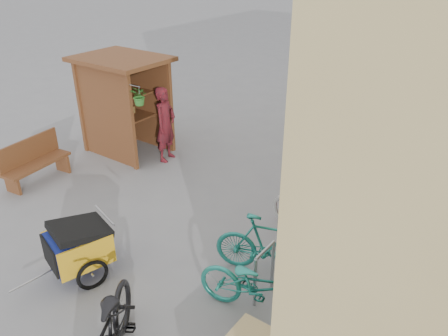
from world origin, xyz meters
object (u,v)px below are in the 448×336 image
Objects in this scene: kiosk at (121,92)px; bike_6 at (370,175)px; child_trailer at (79,245)px; bike_7 at (376,161)px; bike_3 at (318,206)px; bike_5 at (342,180)px; shopping_carts at (429,131)px; bike_2 at (317,215)px; bike_0 at (262,287)px; bench at (34,160)px; bike_4 at (342,196)px; person_kiosk at (165,124)px; bike_1 at (269,246)px.

bike_6 is at bearing 14.80° from kiosk.
child_trailer is 0.96× the size of bike_7.
bike_3 is 1.24m from bike_5.
bike_2 is at bearing -97.75° from shopping_carts.
shopping_carts is 0.89× the size of bike_7.
shopping_carts is at bearing -15.51° from bike_0.
bench reaches higher than child_trailer.
bike_0 is at bearing -167.48° from bike_5.
bike_2 reaches higher than child_trailer.
bike_0 is at bearing -171.21° from bike_4.
bike_0 is at bearing -26.03° from kiosk.
person_kiosk reaches higher than bike_7.
shopping_carts is 0.97× the size of bike_3.
bike_3 is (5.47, -0.38, -1.08)m from kiosk.
shopping_carts is 2.36m from bike_7.
bike_1 is 3.53m from bike_6.
bike_2 is 1.22× the size of bike_4.
bike_5 reaches higher than bike_6.
bike_4 is at bearing 16.16° from bench.
bike_3 is at bearing 69.78° from child_trailer.
kiosk reaches higher than bike_6.
bike_3 is at bearing -22.07° from bike_1.
person_kiosk is at bearing -140.99° from shopping_carts.
shopping_carts is at bearing 9.15° from bike_6.
bike_1 reaches higher than bike_5.
bike_6 is (-0.50, -2.80, -0.18)m from shopping_carts.
bike_1 is (5.78, 0.34, 0.02)m from bench.
bike_3 is at bearing -169.80° from bike_6.
bike_0 is 1.00× the size of bike_2.
bench is (-0.40, -2.32, -1.05)m from kiosk.
person_kiosk is at bearing 130.74° from child_trailer.
bike_6 is (0.18, 2.23, -0.10)m from bike_2.
bike_5 is at bearing -6.11° from bike_0.
bike_7 is (0.27, 2.41, 0.05)m from bike_3.
shopping_carts reaches higher than bench.
bench is at bearing -135.18° from shopping_carts.
bike_0 is at bearing -161.03° from bike_6.
bike_5 is 1.22m from bike_7.
shopping_carts is 0.80× the size of bike_2.
bike_0 is (2.81, 0.91, -0.03)m from child_trailer.
bike_5 is at bearing -19.63° from bike_1.
bench is at bearing 74.48° from bike_1.
shopping_carts is 4.77m from bike_3.
bike_0 and bike_2 have the same top height.
shopping_carts is 6.37m from bike_1.
person_kiosk is 4.78m from bike_6.
bench is at bearing -99.86° from kiosk.
bench is 0.93× the size of bike_7.
bike_3 is (2.53, 3.34, -0.06)m from child_trailer.
bike_0 is 1.22× the size of bike_4.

